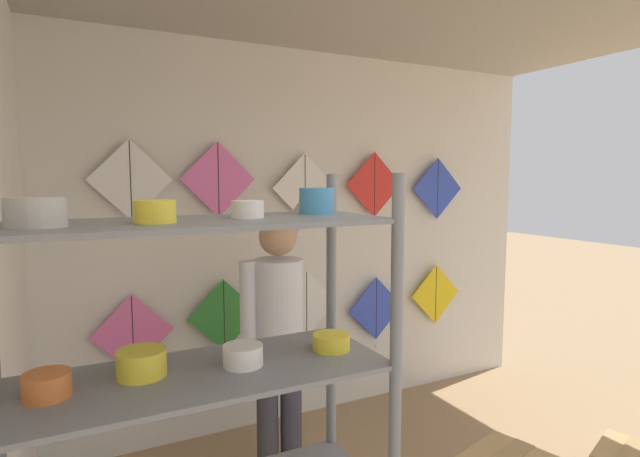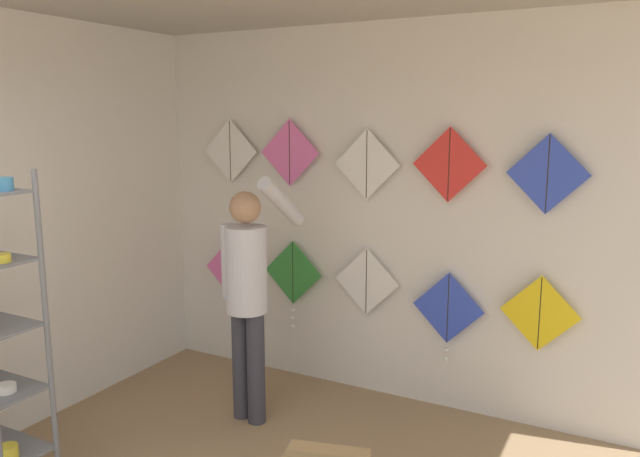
{
  "view_description": "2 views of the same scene",
  "coord_description": "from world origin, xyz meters",
  "px_view_note": "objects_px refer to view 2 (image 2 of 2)",
  "views": [
    {
      "loc": [
        -1.57,
        -0.21,
        1.86
      ],
      "look_at": [
        0.03,
        2.94,
        1.5
      ],
      "focal_mm": 28.0,
      "sensor_mm": 36.0,
      "label": 1
    },
    {
      "loc": [
        1.88,
        -1.02,
        2.13
      ],
      "look_at": [
        -0.24,
        2.94,
        1.32
      ],
      "focal_mm": 35.0,
      "sensor_mm": 36.0,
      "label": 2
    }
  ],
  "objects_px": {
    "kite_3": "(448,312)",
    "kite_0": "(231,272)",
    "shopkeeper": "(248,285)",
    "kite_7": "(367,164)",
    "kite_8": "(449,165)",
    "kite_1": "(293,278)",
    "kite_9": "(548,174)",
    "kite_2": "(366,282)",
    "kite_4": "(540,313)",
    "kite_6": "(290,153)",
    "kite_5": "(230,151)"
  },
  "relations": [
    {
      "from": "kite_3",
      "to": "kite_0",
      "type": "bearing_deg",
      "value": 180.0
    },
    {
      "from": "shopkeeper",
      "to": "kite_7",
      "type": "relative_size",
      "value": 3.34
    },
    {
      "from": "kite_7",
      "to": "kite_8",
      "type": "bearing_deg",
      "value": 0.0
    },
    {
      "from": "kite_3",
      "to": "kite_8",
      "type": "xyz_separation_m",
      "value": [
        -0.03,
        0.0,
        1.05
      ]
    },
    {
      "from": "kite_1",
      "to": "kite_9",
      "type": "distance_m",
      "value": 2.11
    },
    {
      "from": "kite_2",
      "to": "kite_0",
      "type": "bearing_deg",
      "value": -179.97
    },
    {
      "from": "kite_9",
      "to": "kite_1",
      "type": "bearing_deg",
      "value": -179.97
    },
    {
      "from": "kite_2",
      "to": "kite_4",
      "type": "bearing_deg",
      "value": 0.0
    },
    {
      "from": "kite_4",
      "to": "kite_0",
      "type": "bearing_deg",
      "value": -179.98
    },
    {
      "from": "shopkeeper",
      "to": "kite_8",
      "type": "xyz_separation_m",
      "value": [
        1.16,
        0.77,
        0.82
      ]
    },
    {
      "from": "shopkeeper",
      "to": "kite_6",
      "type": "distance_m",
      "value": 1.17
    },
    {
      "from": "kite_1",
      "to": "kite_8",
      "type": "height_order",
      "value": "kite_8"
    },
    {
      "from": "kite_6",
      "to": "kite_8",
      "type": "bearing_deg",
      "value": 0.0
    },
    {
      "from": "kite_0",
      "to": "kite_4",
      "type": "relative_size",
      "value": 1.26
    },
    {
      "from": "shopkeeper",
      "to": "kite_2",
      "type": "distance_m",
      "value": 0.95
    },
    {
      "from": "kite_2",
      "to": "kite_3",
      "type": "height_order",
      "value": "kite_2"
    },
    {
      "from": "kite_5",
      "to": "kite_0",
      "type": "bearing_deg",
      "value": -178.04
    },
    {
      "from": "kite_0",
      "to": "kite_1",
      "type": "distance_m",
      "value": 0.61
    },
    {
      "from": "kite_4",
      "to": "kite_5",
      "type": "distance_m",
      "value": 2.69
    },
    {
      "from": "kite_0",
      "to": "kite_3",
      "type": "bearing_deg",
      "value": 0.0
    },
    {
      "from": "kite_5",
      "to": "kite_7",
      "type": "height_order",
      "value": "kite_5"
    },
    {
      "from": "kite_3",
      "to": "kite_4",
      "type": "height_order",
      "value": "kite_4"
    },
    {
      "from": "kite_5",
      "to": "kite_9",
      "type": "xyz_separation_m",
      "value": [
        2.49,
        0.0,
        -0.08
      ]
    },
    {
      "from": "shopkeeper",
      "to": "kite_1",
      "type": "xyz_separation_m",
      "value": [
        -0.1,
        0.77,
        -0.14
      ]
    },
    {
      "from": "kite_3",
      "to": "kite_7",
      "type": "distance_m",
      "value": 1.21
    },
    {
      "from": "kite_9",
      "to": "kite_8",
      "type": "bearing_deg",
      "value": 180.0
    },
    {
      "from": "kite_0",
      "to": "kite_2",
      "type": "height_order",
      "value": "kite_2"
    },
    {
      "from": "kite_0",
      "to": "kite_4",
      "type": "distance_m",
      "value": 2.52
    },
    {
      "from": "kite_0",
      "to": "kite_5",
      "type": "xyz_separation_m",
      "value": [
        0.02,
        0.0,
        1.02
      ]
    },
    {
      "from": "kite_2",
      "to": "kite_4",
      "type": "xyz_separation_m",
      "value": [
        1.26,
        0.0,
        -0.06
      ]
    },
    {
      "from": "kite_4",
      "to": "kite_7",
      "type": "relative_size",
      "value": 1.0
    },
    {
      "from": "shopkeeper",
      "to": "kite_6",
      "type": "height_order",
      "value": "kite_6"
    },
    {
      "from": "kite_6",
      "to": "kite_9",
      "type": "xyz_separation_m",
      "value": [
        1.92,
        0.0,
        -0.08
      ]
    },
    {
      "from": "kite_0",
      "to": "kite_8",
      "type": "height_order",
      "value": "kite_8"
    },
    {
      "from": "kite_2",
      "to": "kite_3",
      "type": "distance_m",
      "value": 0.65
    },
    {
      "from": "kite_8",
      "to": "shopkeeper",
      "type": "bearing_deg",
      "value": -146.2
    },
    {
      "from": "kite_6",
      "to": "shopkeeper",
      "type": "bearing_deg",
      "value": -81.33
    },
    {
      "from": "shopkeeper",
      "to": "kite_9",
      "type": "xyz_separation_m",
      "value": [
        1.8,
        0.77,
        0.78
      ]
    },
    {
      "from": "kite_7",
      "to": "kite_9",
      "type": "distance_m",
      "value": 1.26
    },
    {
      "from": "kite_6",
      "to": "kite_3",
      "type": "bearing_deg",
      "value": -0.03
    },
    {
      "from": "kite_7",
      "to": "kite_4",
      "type": "bearing_deg",
      "value": 0.0
    },
    {
      "from": "kite_0",
      "to": "kite_1",
      "type": "bearing_deg",
      "value": -0.03
    },
    {
      "from": "kite_0",
      "to": "kite_1",
      "type": "relative_size",
      "value": 0.9
    },
    {
      "from": "kite_3",
      "to": "kite_9",
      "type": "distance_m",
      "value": 1.18
    },
    {
      "from": "kite_7",
      "to": "kite_9",
      "type": "relative_size",
      "value": 1.0
    },
    {
      "from": "kite_4",
      "to": "kite_8",
      "type": "relative_size",
      "value": 1.0
    },
    {
      "from": "kite_3",
      "to": "shopkeeper",
      "type": "bearing_deg",
      "value": -146.92
    },
    {
      "from": "kite_0",
      "to": "kite_5",
      "type": "bearing_deg",
      "value": 1.96
    },
    {
      "from": "kite_1",
      "to": "kite_6",
      "type": "xyz_separation_m",
      "value": [
        -0.02,
        0.0,
        1.0
      ]
    },
    {
      "from": "shopkeeper",
      "to": "kite_4",
      "type": "xyz_separation_m",
      "value": [
        1.81,
        0.77,
        -0.14
      ]
    }
  ]
}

